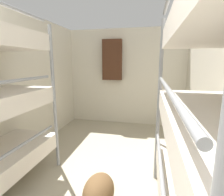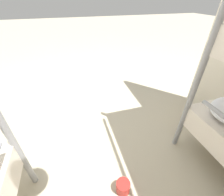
% 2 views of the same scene
% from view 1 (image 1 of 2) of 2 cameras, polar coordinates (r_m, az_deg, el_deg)
% --- Properties ---
extents(wall_back, '(2.79, 0.06, 2.21)m').
position_cam_1_polar(wall_back, '(4.15, 4.52, 6.69)').
color(wall_back, beige).
rests_on(wall_back, ground_plane).
extents(bunk_stack_right_near, '(0.68, 1.87, 1.94)m').
position_cam_1_polar(bunk_stack_right_near, '(1.24, 32.56, -8.71)').
color(bunk_stack_right_near, gray).
rests_on(bunk_stack_right_near, ground_plane).
extents(duffel_bag, '(0.31, 0.45, 0.31)m').
position_cam_1_polar(duffel_bag, '(2.01, -4.36, -28.12)').
color(duffel_bag, brown).
rests_on(duffel_bag, ground_plane).
extents(hanging_coat, '(0.44, 0.12, 0.90)m').
position_cam_1_polar(hanging_coat, '(4.04, 0.05, 12.32)').
color(hanging_coat, '#472819').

